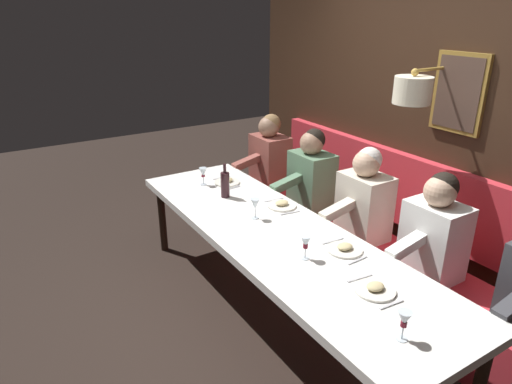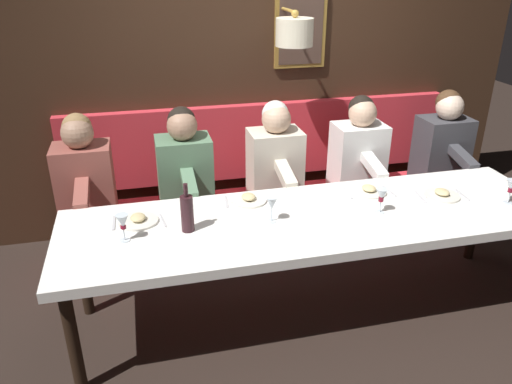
{
  "view_description": "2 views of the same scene",
  "coord_description": "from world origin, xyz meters",
  "px_view_note": "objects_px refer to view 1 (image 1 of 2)",
  "views": [
    {
      "loc": [
        -1.71,
        -2.44,
        2.28
      ],
      "look_at": [
        0.05,
        0.37,
        0.92
      ],
      "focal_mm": 31.97,
      "sensor_mm": 36.0,
      "label": 1
    },
    {
      "loc": [
        -2.59,
        1.01,
        2.19
      ],
      "look_at": [
        0.05,
        0.37,
        0.92
      ],
      "focal_mm": 35.01,
      "sensor_mm": 36.0,
      "label": 2
    }
  ],
  "objects_px": {
    "dining_table": "(277,239)",
    "wine_glass_3": "(255,205)",
    "diner_far": "(311,173)",
    "wine_glass_2": "(404,320)",
    "diner_middle": "(364,197)",
    "diner_near": "(435,230)",
    "wine_glass_0": "(306,243)",
    "wine_glass_1": "(203,173)",
    "diner_farthest": "(269,154)",
    "wine_bottle": "(225,184)"
  },
  "relations": [
    {
      "from": "wine_bottle",
      "to": "diner_far",
      "type": "bearing_deg",
      "value": -4.97
    },
    {
      "from": "dining_table",
      "to": "wine_glass_3",
      "type": "height_order",
      "value": "wine_glass_3"
    },
    {
      "from": "wine_glass_2",
      "to": "wine_bottle",
      "type": "xyz_separation_m",
      "value": [
        0.13,
        2.08,
        0.0
      ]
    },
    {
      "from": "dining_table",
      "to": "diner_middle",
      "type": "bearing_deg",
      "value": 1.09
    },
    {
      "from": "diner_farthest",
      "to": "dining_table",
      "type": "bearing_deg",
      "value": -121.62
    },
    {
      "from": "diner_near",
      "to": "wine_glass_2",
      "type": "xyz_separation_m",
      "value": [
        -1.01,
        -0.61,
        0.04
      ]
    },
    {
      "from": "wine_glass_3",
      "to": "wine_bottle",
      "type": "bearing_deg",
      "value": 89.26
    },
    {
      "from": "diner_near",
      "to": "diner_farthest",
      "type": "distance_m",
      "value": 2.11
    },
    {
      "from": "diner_middle",
      "to": "wine_glass_2",
      "type": "height_order",
      "value": "diner_middle"
    },
    {
      "from": "dining_table",
      "to": "wine_glass_2",
      "type": "xyz_separation_m",
      "value": [
        -0.13,
        -1.28,
        0.17
      ]
    },
    {
      "from": "diner_farthest",
      "to": "wine_glass_0",
      "type": "xyz_separation_m",
      "value": [
        -0.94,
        -1.84,
        0.04
      ]
    },
    {
      "from": "wine_glass_0",
      "to": "wine_glass_2",
      "type": "relative_size",
      "value": 1.0
    },
    {
      "from": "wine_glass_2",
      "to": "wine_bottle",
      "type": "height_order",
      "value": "wine_bottle"
    },
    {
      "from": "dining_table",
      "to": "wine_glass_3",
      "type": "xyz_separation_m",
      "value": [
        -0.01,
        0.29,
        0.17
      ]
    },
    {
      "from": "wine_glass_0",
      "to": "diner_near",
      "type": "bearing_deg",
      "value": -16.23
    },
    {
      "from": "wine_bottle",
      "to": "wine_glass_3",
      "type": "bearing_deg",
      "value": -90.74
    },
    {
      "from": "wine_glass_1",
      "to": "diner_farthest",
      "type": "bearing_deg",
      "value": 16.72
    },
    {
      "from": "dining_table",
      "to": "wine_glass_0",
      "type": "xyz_separation_m",
      "value": [
        -0.06,
        -0.41,
        0.17
      ]
    },
    {
      "from": "dining_table",
      "to": "wine_glass_1",
      "type": "height_order",
      "value": "wine_glass_1"
    },
    {
      "from": "diner_near",
      "to": "wine_glass_2",
      "type": "height_order",
      "value": "diner_near"
    },
    {
      "from": "wine_glass_0",
      "to": "diner_far",
      "type": "bearing_deg",
      "value": 50.13
    },
    {
      "from": "wine_glass_3",
      "to": "diner_middle",
      "type": "bearing_deg",
      "value": -16.95
    },
    {
      "from": "diner_farthest",
      "to": "wine_bottle",
      "type": "xyz_separation_m",
      "value": [
        -0.89,
        -0.64,
        0.04
      ]
    },
    {
      "from": "wine_glass_0",
      "to": "wine_bottle",
      "type": "xyz_separation_m",
      "value": [
        0.05,
        1.2,
        0.0
      ]
    },
    {
      "from": "wine_glass_3",
      "to": "diner_near",
      "type": "bearing_deg",
      "value": -47.33
    },
    {
      "from": "wine_glass_2",
      "to": "wine_glass_3",
      "type": "height_order",
      "value": "same"
    },
    {
      "from": "diner_near",
      "to": "diner_farthest",
      "type": "bearing_deg",
      "value": 90.0
    },
    {
      "from": "dining_table",
      "to": "wine_glass_3",
      "type": "relative_size",
      "value": 19.16
    },
    {
      "from": "wine_glass_0",
      "to": "wine_bottle",
      "type": "bearing_deg",
      "value": 87.48
    },
    {
      "from": "wine_glass_2",
      "to": "wine_glass_0",
      "type": "bearing_deg",
      "value": 85.28
    },
    {
      "from": "dining_table",
      "to": "wine_glass_3",
      "type": "bearing_deg",
      "value": 91.95
    },
    {
      "from": "diner_far",
      "to": "wine_glass_0",
      "type": "bearing_deg",
      "value": -129.87
    },
    {
      "from": "diner_middle",
      "to": "wine_glass_1",
      "type": "bearing_deg",
      "value": 128.74
    },
    {
      "from": "wine_glass_2",
      "to": "wine_glass_1",
      "type": "bearing_deg",
      "value": 87.77
    },
    {
      "from": "diner_near",
      "to": "diner_far",
      "type": "distance_m",
      "value": 1.4
    },
    {
      "from": "wine_glass_3",
      "to": "diner_far",
      "type": "bearing_deg",
      "value": 25.66
    },
    {
      "from": "diner_near",
      "to": "wine_glass_0",
      "type": "bearing_deg",
      "value": 163.77
    },
    {
      "from": "diner_near",
      "to": "diner_farthest",
      "type": "xyz_separation_m",
      "value": [
        0.0,
        2.11,
        0.0
      ]
    },
    {
      "from": "wine_glass_1",
      "to": "wine_glass_0",
      "type": "bearing_deg",
      "value": -90.83
    },
    {
      "from": "diner_near",
      "to": "wine_bottle",
      "type": "relative_size",
      "value": 2.64
    },
    {
      "from": "diner_farthest",
      "to": "wine_glass_2",
      "type": "relative_size",
      "value": 4.82
    },
    {
      "from": "diner_far",
      "to": "wine_glass_2",
      "type": "distance_m",
      "value": 2.24
    },
    {
      "from": "wine_glass_2",
      "to": "wine_bottle",
      "type": "relative_size",
      "value": 0.55
    },
    {
      "from": "diner_near",
      "to": "wine_glass_2",
      "type": "distance_m",
      "value": 1.18
    },
    {
      "from": "wine_glass_0",
      "to": "diner_farthest",
      "type": "bearing_deg",
      "value": 62.97
    },
    {
      "from": "wine_glass_0",
      "to": "dining_table",
      "type": "bearing_deg",
      "value": 82.14
    },
    {
      "from": "wine_glass_0",
      "to": "wine_glass_1",
      "type": "height_order",
      "value": "same"
    },
    {
      "from": "wine_bottle",
      "to": "wine_glass_2",
      "type": "bearing_deg",
      "value": -93.45
    },
    {
      "from": "diner_near",
      "to": "wine_glass_1",
      "type": "distance_m",
      "value": 2.05
    },
    {
      "from": "diner_near",
      "to": "wine_glass_3",
      "type": "relative_size",
      "value": 4.82
    }
  ]
}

